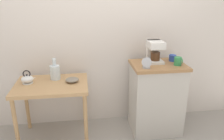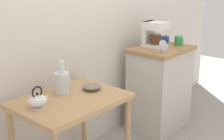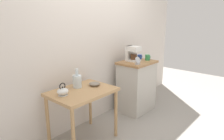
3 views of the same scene
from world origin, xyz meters
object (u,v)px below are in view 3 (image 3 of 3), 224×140
at_px(coffee_maker, 132,53).
at_px(mug_tall_green, 148,57).
at_px(glass_carafe_vase, 77,81).
at_px(mug_blue, 140,57).
at_px(teakettle, 63,91).
at_px(bowl_stoneware, 95,84).
at_px(table_clock, 138,61).

distance_m(coffee_maker, mug_tall_green, 0.30).
distance_m(glass_carafe_vase, mug_blue, 1.44).
xyz_separation_m(teakettle, coffee_maker, (1.50, 0.06, 0.27)).
height_order(bowl_stoneware, mug_blue, mug_blue).
bearing_deg(mug_blue, glass_carafe_vase, 178.73).
relative_size(bowl_stoneware, mug_blue, 1.68).
bearing_deg(bowl_stoneware, mug_blue, 4.22).
distance_m(bowl_stoneware, table_clock, 0.87).
bearing_deg(teakettle, coffee_maker, 2.38).
height_order(teakettle, table_clock, table_clock).
height_order(teakettle, mug_tall_green, mug_tall_green).
height_order(bowl_stoneware, coffee_maker, coffee_maker).
height_order(glass_carafe_vase, mug_blue, glass_carafe_vase).
xyz_separation_m(bowl_stoneware, mug_tall_green, (1.23, -0.08, 0.20)).
xyz_separation_m(bowl_stoneware, coffee_maker, (1.00, 0.09, 0.29)).
bearing_deg(mug_tall_green, table_clock, -171.29).
height_order(coffee_maker, mug_blue, coffee_maker).
distance_m(teakettle, coffee_maker, 1.52).
xyz_separation_m(teakettle, glass_carafe_vase, (0.30, 0.09, 0.04)).
distance_m(mug_tall_green, table_clock, 0.40).
bearing_deg(teakettle, bowl_stoneware, -3.25).
bearing_deg(teakettle, table_clock, -7.06).
xyz_separation_m(glass_carafe_vase, mug_blue, (1.43, -0.03, 0.12)).
bearing_deg(bowl_stoneware, mug_tall_green, -3.56).
bearing_deg(glass_carafe_vase, bowl_stoneware, -31.50).
distance_m(glass_carafe_vase, mug_tall_green, 1.45).
relative_size(mug_tall_green, mug_blue, 1.08).
bearing_deg(mug_tall_green, coffee_maker, 144.23).
height_order(coffee_maker, table_clock, coffee_maker).
relative_size(teakettle, glass_carafe_vase, 0.65).
xyz_separation_m(coffee_maker, mug_tall_green, (0.23, -0.17, -0.09)).
bearing_deg(table_clock, glass_carafe_vase, 165.91).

